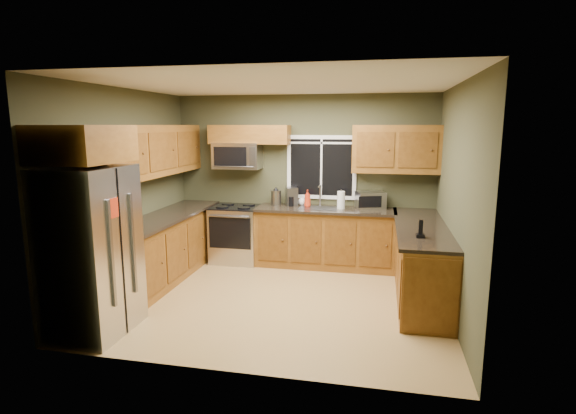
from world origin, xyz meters
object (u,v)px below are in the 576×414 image
(toaster_oven, at_px, (370,200))
(soap_bottle_c, at_px, (302,200))
(coffee_maker, at_px, (292,197))
(cordless_phone, at_px, (420,232))
(range, at_px, (236,233))
(kettle, at_px, (276,197))
(microwave, at_px, (237,156))
(paper_towel_roll, at_px, (341,200))
(refrigerator, at_px, (91,251))
(soap_bottle_a, at_px, (307,198))

(toaster_oven, relative_size, soap_bottle_c, 3.17)
(coffee_maker, xyz_separation_m, cordless_phone, (1.87, -1.77, -0.07))
(range, relative_size, kettle, 3.12)
(microwave, distance_m, paper_towel_roll, 1.82)
(refrigerator, relative_size, paper_towel_roll, 5.95)
(microwave, height_order, paper_towel_roll, microwave)
(microwave, bearing_deg, soap_bottle_a, -1.91)
(soap_bottle_a, height_order, cordless_phone, soap_bottle_a)
(coffee_maker, bearing_deg, kettle, -168.59)
(toaster_oven, bearing_deg, coffee_maker, 178.96)
(microwave, xyz_separation_m, soap_bottle_c, (1.05, 0.09, -0.71))
(kettle, distance_m, soap_bottle_a, 0.52)
(refrigerator, height_order, toaster_oven, refrigerator)
(refrigerator, relative_size, range, 1.92)
(range, relative_size, soap_bottle_c, 5.96)
(soap_bottle_a, distance_m, soap_bottle_c, 0.18)
(kettle, bearing_deg, toaster_oven, 1.04)
(microwave, height_order, cordless_phone, microwave)
(range, relative_size, soap_bottle_a, 3.44)
(range, distance_m, kettle, 0.89)
(toaster_oven, bearing_deg, soap_bottle_c, 175.63)
(refrigerator, xyz_separation_m, paper_towel_roll, (2.39, 2.79, 0.18))
(range, distance_m, paper_towel_roll, 1.81)
(soap_bottle_a, relative_size, cordless_phone, 1.31)
(range, height_order, soap_bottle_a, soap_bottle_a)
(toaster_oven, height_order, cordless_phone, toaster_oven)
(range, xyz_separation_m, soap_bottle_c, (1.05, 0.23, 0.55))
(soap_bottle_c, bearing_deg, paper_towel_roll, -17.54)
(kettle, xyz_separation_m, soap_bottle_c, (0.41, 0.11, -0.06))
(soap_bottle_a, bearing_deg, microwave, 178.09)
(range, xyz_separation_m, kettle, (0.64, 0.12, 0.61))
(coffee_maker, xyz_separation_m, paper_towel_roll, (0.81, -0.14, 0.00))
(range, height_order, paper_towel_roll, paper_towel_roll)
(soap_bottle_c, height_order, cordless_phone, cordless_phone)
(soap_bottle_c, bearing_deg, refrigerator, -120.10)
(refrigerator, xyz_separation_m, soap_bottle_c, (1.74, 3.00, 0.12))
(refrigerator, bearing_deg, microwave, 76.66)
(soap_bottle_a, bearing_deg, range, -175.22)
(microwave, bearing_deg, paper_towel_roll, -3.74)
(kettle, bearing_deg, range, -169.49)
(cordless_phone, bearing_deg, kettle, 140.89)
(range, bearing_deg, toaster_oven, 3.91)
(kettle, bearing_deg, cordless_phone, -39.11)
(microwave, height_order, coffee_maker, microwave)
(paper_towel_roll, bearing_deg, soap_bottle_c, 162.46)
(kettle, bearing_deg, soap_bottle_c, 15.29)
(microwave, bearing_deg, coffee_maker, 2.14)
(microwave, relative_size, kettle, 2.53)
(coffee_maker, distance_m, paper_towel_roll, 0.82)
(coffee_maker, bearing_deg, microwave, -177.86)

